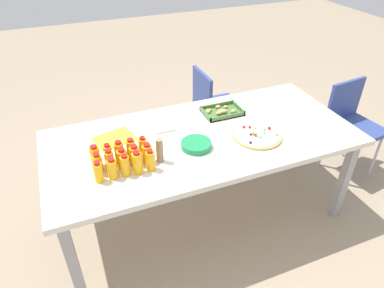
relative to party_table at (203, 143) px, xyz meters
name	(u,v)px	position (x,y,z in m)	size (l,w,h in m)	color
ground_plane	(201,212)	(0.00, 0.00, -0.69)	(12.00, 12.00, 0.00)	gray
party_table	(203,143)	(0.00, 0.00, 0.00)	(2.14, 0.98, 0.75)	silver
chair_far_right	(213,103)	(0.47, 0.83, -0.19)	(0.40, 0.40, 0.83)	#33478C
chair_end	(351,120)	(1.47, 0.08, -0.19)	(0.45, 0.45, 0.83)	#33478C
juice_bottle_0	(98,172)	(-0.74, -0.21, 0.12)	(0.05, 0.05, 0.14)	#FAAE14
juice_bottle_1	(112,169)	(-0.66, -0.21, 0.12)	(0.06, 0.06, 0.14)	#FBAB14
juice_bottle_2	(125,166)	(-0.59, -0.21, 0.13)	(0.05, 0.05, 0.14)	#F9AD14
juice_bottle_3	(137,163)	(-0.52, -0.22, 0.13)	(0.06, 0.06, 0.15)	#FAAC14
juice_bottle_4	(150,160)	(-0.44, -0.22, 0.13)	(0.05, 0.05, 0.14)	#FBAD14
juice_bottle_5	(98,164)	(-0.73, -0.14, 0.13)	(0.06, 0.06, 0.14)	#FAAB14
juice_bottle_6	(110,161)	(-0.66, -0.14, 0.13)	(0.05, 0.05, 0.15)	#F8AD14
juice_bottle_7	(122,159)	(-0.59, -0.14, 0.12)	(0.06, 0.06, 0.14)	#F8AB14
juice_bottle_8	(135,156)	(-0.51, -0.14, 0.12)	(0.06, 0.06, 0.14)	#F9AB14
juice_bottle_9	(147,153)	(-0.43, -0.14, 0.12)	(0.06, 0.06, 0.13)	#F9AF14
juice_bottle_10	(95,157)	(-0.73, -0.07, 0.13)	(0.06, 0.06, 0.15)	#FAAB14
juice_bottle_11	(108,154)	(-0.66, -0.07, 0.13)	(0.05, 0.05, 0.14)	#F8AC14
juice_bottle_12	(119,152)	(-0.59, -0.07, 0.13)	(0.06, 0.06, 0.15)	#FBAE14
juice_bottle_13	(131,149)	(-0.52, -0.07, 0.13)	(0.06, 0.06, 0.15)	#FAAB14
juice_bottle_14	(143,147)	(-0.44, -0.06, 0.12)	(0.05, 0.05, 0.14)	#FAAB14
fruit_pizza	(257,135)	(0.34, -0.15, 0.07)	(0.34, 0.34, 0.05)	tan
snack_tray	(222,111)	(0.26, 0.24, 0.07)	(0.29, 0.21, 0.04)	#477238
plate_stack	(196,145)	(-0.10, -0.11, 0.08)	(0.20, 0.20, 0.04)	#1E8C4C
napkin_stack	(163,127)	(-0.22, 0.21, 0.07)	(0.15, 0.15, 0.02)	white
cardboard_tube	(160,150)	(-0.36, -0.16, 0.14)	(0.04, 0.04, 0.16)	#9E7A56
paper_folder	(114,139)	(-0.58, 0.19, 0.06)	(0.26, 0.20, 0.01)	yellow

